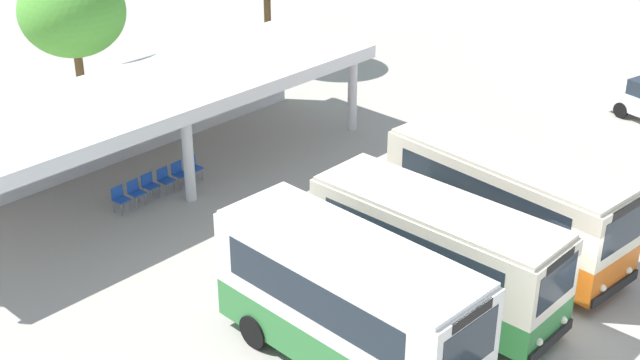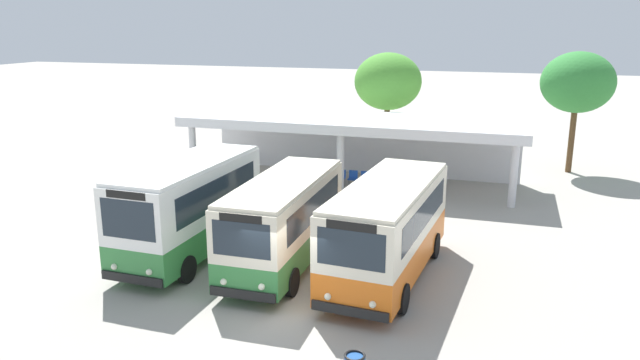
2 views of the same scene
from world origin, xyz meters
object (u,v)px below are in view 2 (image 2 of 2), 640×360
Objects in this scene: city_bus_second_in_row at (284,219)px; waiting_chair_far_end_seat at (365,178)px; waiting_chair_end_by_column at (306,174)px; waiting_chair_fifth_seat at (353,177)px; waiting_chair_middle_seat at (330,175)px; city_bus_middle_cream at (388,226)px; waiting_chair_second_from_end at (318,175)px; waiting_chair_fourth_seat at (341,177)px; city_bus_nearest_orange at (189,205)px.

waiting_chair_far_end_seat is (0.32, 10.49, -1.18)m from city_bus_second_in_row.
waiting_chair_fifth_seat is at bearing 1.76° from waiting_chair_end_by_column.
waiting_chair_middle_seat is at bearing 179.70° from waiting_chair_far_end_seat.
waiting_chair_second_from_end is (-5.68, 10.34, -1.24)m from city_bus_middle_cream.
city_bus_second_in_row is at bearing -88.39° from waiting_chair_fifth_seat.
waiting_chair_fourth_seat is 1.23m from waiting_chair_far_end_seat.
city_bus_middle_cream is at bearing -72.82° from waiting_chair_far_end_seat.
waiting_chair_middle_seat and waiting_chair_far_end_seat have the same top height.
waiting_chair_middle_seat is at bearing 176.46° from waiting_chair_fourth_seat.
city_bus_nearest_orange is 10.85m from waiting_chair_middle_seat.
city_bus_second_in_row is 10.71m from waiting_chair_second_from_end.
waiting_chair_fourth_seat is 1.00× the size of waiting_chair_far_end_seat.
city_bus_nearest_orange is 8.24× the size of waiting_chair_end_by_column.
waiting_chair_end_by_column and waiting_chair_second_from_end have the same top height.
city_bus_middle_cream is at bearing 1.32° from city_bus_nearest_orange.
waiting_chair_end_by_column is at bearing -178.50° from waiting_chair_far_end_seat.
waiting_chair_second_from_end is 1.00× the size of waiting_chair_far_end_seat.
city_bus_second_in_row reaches higher than waiting_chair_end_by_column.
waiting_chair_end_by_column is (0.78, 10.49, -1.36)m from city_bus_nearest_orange.
city_bus_nearest_orange is 11.13m from waiting_chair_fifth_seat.
city_bus_nearest_orange is at bearing -178.68° from city_bus_middle_cream.
waiting_chair_second_from_end is at bearing 82.42° from city_bus_nearest_orange.
waiting_chair_fourth_seat and waiting_chair_fifth_seat have the same top height.
waiting_chair_middle_seat and waiting_chair_fifth_seat have the same top height.
waiting_chair_second_from_end is at bearing 101.59° from city_bus_second_in_row.
city_bus_nearest_orange is at bearing -94.27° from waiting_chair_end_by_column.
city_bus_middle_cream is 12.15m from waiting_chair_end_by_column.
waiting_chair_fourth_seat is (1.85, 0.05, 0.00)m from waiting_chair_end_by_column.
city_bus_nearest_orange reaches higher than waiting_chair_far_end_seat.
waiting_chair_fifth_seat is at bearing 1.81° from waiting_chair_second_from_end.
waiting_chair_middle_seat is 1.85m from waiting_chair_far_end_seat.
city_bus_middle_cream is 8.82× the size of waiting_chair_fifth_seat.
city_bus_second_in_row reaches higher than waiting_chair_far_end_seat.
city_bus_nearest_orange is at bearing -107.07° from waiting_chair_fifth_seat.
city_bus_second_in_row is 3.54m from city_bus_middle_cream.
city_bus_middle_cream is (7.07, 0.16, -0.12)m from city_bus_nearest_orange.
city_bus_nearest_orange is 10.68m from waiting_chair_second_from_end.
city_bus_second_in_row is 10.68m from waiting_chair_middle_seat.
waiting_chair_fifth_seat is at bearing -179.57° from waiting_chair_far_end_seat.
waiting_chair_fourth_seat is 0.62m from waiting_chair_fifth_seat.
waiting_chair_second_from_end is (1.40, 10.50, -1.36)m from city_bus_nearest_orange.
waiting_chair_fourth_seat is (2.63, 10.54, -1.36)m from city_bus_nearest_orange.
waiting_chair_end_by_column is 1.00× the size of waiting_chair_far_end_seat.
waiting_chair_end_by_column is 2.46m from waiting_chair_fifth_seat.
waiting_chair_fourth_seat is at bearing 1.62° from waiting_chair_second_from_end.
city_bus_second_in_row is 0.94× the size of city_bus_middle_cream.
city_bus_second_in_row is at bearing -85.03° from waiting_chair_fourth_seat.
waiting_chair_end_by_column and waiting_chair_fourth_seat have the same top height.
waiting_chair_fourth_seat is at bearing -178.68° from waiting_chair_far_end_seat.
waiting_chair_end_by_column is 1.85m from waiting_chair_fourth_seat.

